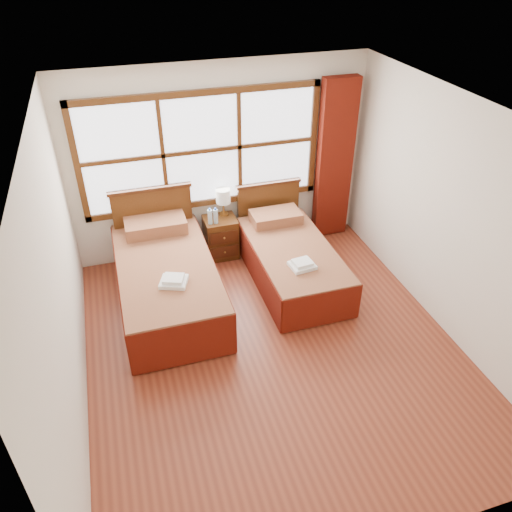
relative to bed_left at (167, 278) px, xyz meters
name	(u,v)px	position (x,y,z in m)	size (l,w,h in m)	color
floor	(273,348)	(0.97, -1.20, -0.34)	(4.50, 4.50, 0.00)	brown
ceiling	(279,119)	(0.97, -1.20, 2.26)	(4.50, 4.50, 0.00)	white
wall_back	(221,162)	(0.97, 1.05, 0.96)	(4.00, 4.00, 0.00)	silver
wall_left	(59,288)	(-1.03, -1.20, 0.96)	(4.50, 4.50, 0.00)	silver
wall_right	(453,221)	(2.97, -1.20, 0.96)	(4.50, 4.50, 0.00)	silver
window	(202,151)	(0.72, 1.02, 1.16)	(3.16, 0.06, 1.56)	white
curtain	(335,161)	(2.57, 0.91, 0.83)	(0.50, 0.16, 2.30)	#621409
bed_left	(167,278)	(0.00, 0.00, 0.00)	(1.14, 2.21, 1.11)	#401E0D
bed_right	(291,259)	(1.62, 0.00, -0.04)	(0.99, 2.01, 0.96)	#401E0D
nightstand	(221,237)	(0.87, 0.80, -0.05)	(0.44, 0.43, 0.58)	#4E2A11
towels_left	(174,281)	(0.04, -0.48, 0.29)	(0.36, 0.34, 0.09)	white
towels_right	(302,265)	(1.57, -0.50, 0.21)	(0.31, 0.28, 0.09)	white
lamp	(223,197)	(0.96, 0.91, 0.51)	(0.20, 0.20, 0.38)	#B47E39
bottle_near	(210,217)	(0.72, 0.72, 0.35)	(0.06, 0.06, 0.23)	#A9C9D9
bottle_far	(216,216)	(0.80, 0.71, 0.35)	(0.06, 0.06, 0.23)	#A9C9D9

